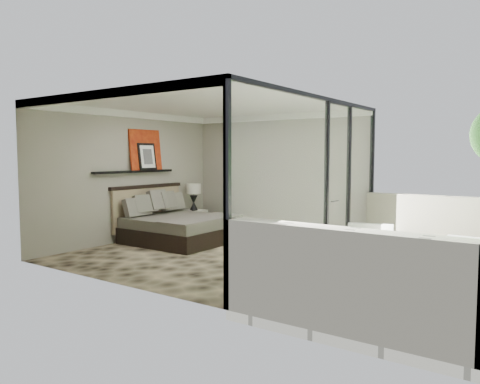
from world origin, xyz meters
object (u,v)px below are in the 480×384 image
Objects in this scene: bed at (177,226)px; nightstand at (193,221)px; ottoman at (461,253)px; table_lamp at (194,193)px; lounger at (367,255)px.

bed reaches higher than nightstand.
bed is 4.08× the size of ottoman.
bed is at bearing -63.66° from table_lamp.
nightstand is 0.29× the size of lounger.
table_lamp is at bearing 110.44° from nightstand.
lounger is (4.12, 0.18, -0.14)m from bed.
nightstand is 6.08m from ottoman.
bed reaches higher than lounger.
nightstand is at bearing 152.32° from lounger.
nightstand is 1.00× the size of ottoman.
table_lamp is 1.28× the size of ottoman.
lounger is (4.75, -1.07, -0.06)m from nightstand.
table_lamp reaches higher than ottoman.
ottoman is (6.07, -0.37, -0.68)m from table_lamp.
ottoman is (6.07, -0.35, -0.00)m from nightstand.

